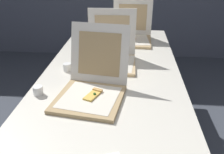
{
  "coord_description": "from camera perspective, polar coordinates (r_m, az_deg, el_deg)",
  "views": [
    {
      "loc": [
        0.14,
        -0.94,
        1.51
      ],
      "look_at": [
        0.02,
        0.46,
        0.81
      ],
      "focal_mm": 39.5,
      "sensor_mm": 36.0,
      "label": 1
    }
  ],
  "objects": [
    {
      "name": "pizza_box_middle",
      "position": [
        1.9,
        -0.26,
        4.74
      ],
      "size": [
        0.38,
        0.38,
        0.4
      ],
      "rotation": [
        0.0,
        0.0,
        0.01
      ],
      "color": "tan",
      "rests_on": "table"
    },
    {
      "name": "pizza_box_front",
      "position": [
        1.46,
        -4.72,
        -2.5
      ],
      "size": [
        0.44,
        0.52,
        0.39
      ],
      "rotation": [
        0.0,
        0.0,
        -0.14
      ],
      "color": "tan",
      "rests_on": "table"
    },
    {
      "name": "table",
      "position": [
        1.78,
        -0.17,
        -0.47
      ],
      "size": [
        0.98,
        2.31,
        0.75
      ],
      "color": "silver",
      "rests_on": "ground"
    },
    {
      "name": "cup_white_mid",
      "position": [
        1.82,
        -10.35,
        2.26
      ],
      "size": [
        0.06,
        0.06,
        0.06
      ],
      "primitive_type": "cylinder",
      "color": "white",
      "rests_on": "table"
    },
    {
      "name": "pizza_box_back",
      "position": [
        2.43,
        4.55,
        9.52
      ],
      "size": [
        0.39,
        0.39,
        0.39
      ],
      "rotation": [
        0.0,
        0.0,
        -0.04
      ],
      "color": "tan",
      "rests_on": "table"
    },
    {
      "name": "cup_white_near_left",
      "position": [
        1.55,
        -16.74,
        -3.02
      ],
      "size": [
        0.06,
        0.06,
        0.06
      ],
      "primitive_type": "cylinder",
      "color": "white",
      "rests_on": "table"
    }
  ]
}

